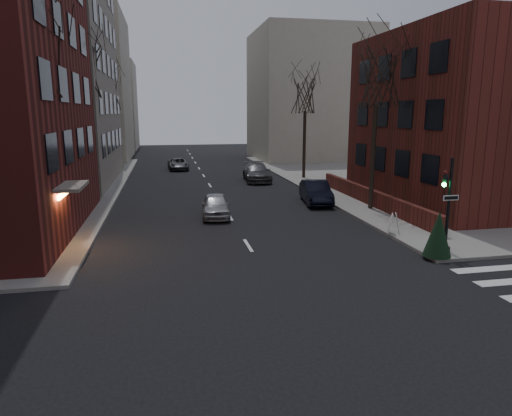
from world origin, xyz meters
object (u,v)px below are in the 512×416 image
Objects in this scene: evergreen_shrub at (438,234)px; tree_left_b at (83,68)px; tree_right_b at (305,94)px; streetlamp_far at (119,130)px; streetlamp_near at (88,141)px; tree_left_a at (36,52)px; tree_right_a at (377,77)px; sandwich_board at (394,223)px; tree_left_c at (108,91)px; car_lane_far at (178,164)px; parked_sedan at (316,192)px; car_lane_gray at (257,172)px; traffic_signal at (447,211)px; car_lane_silver at (216,205)px.

tree_left_b is at bearing 132.61° from evergreen_shrub.
tree_right_b is 20.01m from streetlamp_far.
streetlamp_near is at bearing 138.95° from evergreen_shrub.
tree_right_b is at bearing 45.64° from tree_left_a.
tree_left_b reaches higher than evergreen_shrub.
streetlamp_far is at bearing 125.31° from tree_right_a.
streetlamp_far is at bearing 149.53° from tree_right_b.
sandwich_board is 0.53× the size of evergreen_shrub.
tree_left_a is 1.06× the size of tree_left_c.
sandwich_board is at bearing -94.33° from tree_right_b.
tree_left_a is at bearing -134.36° from tree_right_b.
tree_right_a is at bearing -67.17° from car_lane_far.
car_lane_gray is at bearing 107.87° from parked_sedan.
tree_left_c is (-16.74, 31.01, 6.12)m from traffic_signal.
traffic_signal is at bearing -16.65° from tree_left_a.
tree_right_a is at bearing -39.49° from parked_sedan.
car_lane_gray is (12.53, -10.48, -3.45)m from streetlamp_far.
sandwich_board is (16.10, -1.80, -7.82)m from tree_left_a.
tree_right_b is 2.00× the size of parked_sedan.
streetlamp_near is 9.06m from car_lane_silver.
tree_right_a is (17.60, 4.00, -0.44)m from tree_left_a.
traffic_signal is 0.37× the size of tree_left_b.
tree_left_c is at bearing 151.63° from car_lane_gray.
tree_right_a is (17.60, -22.00, 0.00)m from tree_left_c.
tree_left_b is 18.64m from tree_right_b.
tree_right_b is (17.60, 18.00, -0.88)m from tree_left_a.
sandwich_board is (15.50, -29.80, -3.59)m from streetlamp_far.
parked_sedan is at bearing 95.10° from evergreen_shrub.
car_lane_gray reaches higher than car_lane_silver.
car_lane_gray is (13.13, -8.48, -7.24)m from tree_left_c.
traffic_signal is at bearing -38.87° from streetlamp_near.
tree_right_b reaches higher than parked_sedan.
tree_left_a is at bearing -147.56° from parked_sedan.
streetlamp_far is (0.60, 16.00, -4.68)m from tree_left_b.
tree_left_a reaches higher than tree_left_c.
car_lane_gray is at bearing -173.90° from tree_right_b.
tree_right_a reaches higher than sandwich_board.
streetlamp_near reaches higher than car_lane_silver.
car_lane_far is at bearing 107.54° from traffic_signal.
tree_left_b is 2.00× the size of car_lane_gray.
tree_left_a is 2.24× the size of parked_sedan.
evergreen_shrub is at bearing -65.17° from streetlamp_far.
tree_left_a reaches higher than streetlamp_far.
streetlamp_far is at bearing 87.85° from tree_left_b.
parked_sedan reaches higher than car_lane_far.
tree_left_b reaches higher than parked_sedan.
streetlamp_near is 16.11m from car_lane_gray.
tree_right_a is 9.77× the size of sandwich_board.
tree_right_b is 24.43m from evergreen_shrub.
evergreen_shrub reaches higher than car_lane_far.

